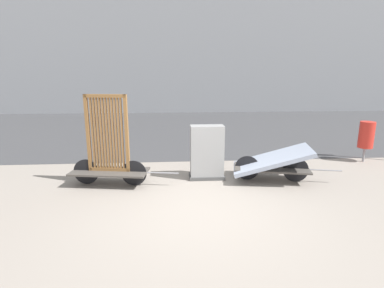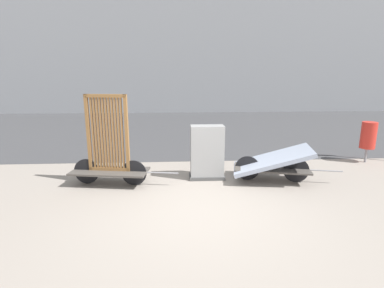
{
  "view_description": "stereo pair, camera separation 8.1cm",
  "coord_description": "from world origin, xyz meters",
  "px_view_note": "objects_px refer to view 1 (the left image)",
  "views": [
    {
      "loc": [
        -0.45,
        -4.91,
        2.42
      ],
      "look_at": [
        0.0,
        1.52,
        0.9
      ],
      "focal_mm": 28.0,
      "sensor_mm": 36.0,
      "label": 1
    },
    {
      "loc": [
        -0.37,
        -4.92,
        2.42
      ],
      "look_at": [
        0.0,
        1.52,
        0.9
      ],
      "focal_mm": 28.0,
      "sensor_mm": 36.0,
      "label": 2
    }
  ],
  "objects_px": {
    "bike_cart_with_bedframe": "(109,155)",
    "trash_bin": "(366,135)",
    "utility_cabinet": "(207,154)",
    "bike_cart_with_mattress": "(272,162)"
  },
  "relations": [
    {
      "from": "bike_cart_with_bedframe",
      "to": "utility_cabinet",
      "type": "bearing_deg",
      "value": 15.97
    },
    {
      "from": "bike_cart_with_mattress",
      "to": "trash_bin",
      "type": "distance_m",
      "value": 3.39
    },
    {
      "from": "bike_cart_with_bedframe",
      "to": "trash_bin",
      "type": "distance_m",
      "value": 6.9
    },
    {
      "from": "utility_cabinet",
      "to": "trash_bin",
      "type": "distance_m",
      "value": 4.7
    },
    {
      "from": "bike_cart_with_bedframe",
      "to": "bike_cart_with_mattress",
      "type": "xyz_separation_m",
      "value": [
        3.66,
        0.0,
        -0.24
      ]
    },
    {
      "from": "bike_cart_with_mattress",
      "to": "trash_bin",
      "type": "relative_size",
      "value": 2.15
    },
    {
      "from": "bike_cart_with_mattress",
      "to": "trash_bin",
      "type": "xyz_separation_m",
      "value": [
        3.11,
        1.33,
        0.32
      ]
    },
    {
      "from": "bike_cart_with_bedframe",
      "to": "utility_cabinet",
      "type": "height_order",
      "value": "bike_cart_with_bedframe"
    },
    {
      "from": "bike_cart_with_mattress",
      "to": "trash_bin",
      "type": "height_order",
      "value": "trash_bin"
    },
    {
      "from": "bike_cart_with_bedframe",
      "to": "trash_bin",
      "type": "relative_size",
      "value": 2.11
    }
  ]
}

